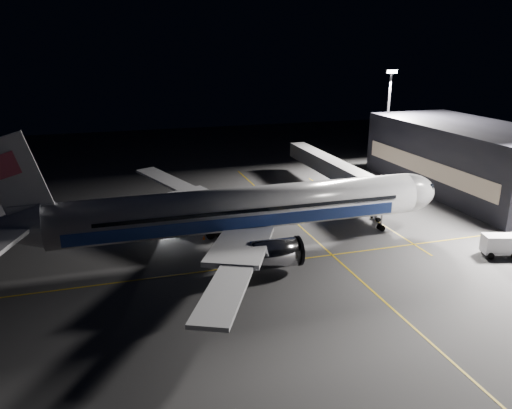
{
  "coord_description": "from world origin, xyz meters",
  "views": [
    {
      "loc": [
        -16.34,
        -58.96,
        25.5
      ],
      "look_at": [
        1.42,
        -0.97,
        6.0
      ],
      "focal_mm": 35.0,
      "sensor_mm": 36.0,
      "label": 1
    }
  ],
  "objects_px": {
    "baggage_tug": "(160,225)",
    "safety_cone_b": "(204,237)",
    "jet_bridge": "(337,170)",
    "airliner": "(235,210)",
    "safety_cone_a": "(248,215)",
    "floodlight_mast_north": "(388,111)",
    "service_truck": "(504,245)",
    "safety_cone_c": "(191,217)"
  },
  "relations": [
    {
      "from": "baggage_tug",
      "to": "safety_cone_b",
      "type": "distance_m",
      "value": 7.34
    },
    {
      "from": "jet_bridge",
      "to": "airliner",
      "type": "bearing_deg",
      "value": -141.96
    },
    {
      "from": "safety_cone_a",
      "to": "safety_cone_b",
      "type": "relative_size",
      "value": 0.98
    },
    {
      "from": "floodlight_mast_north",
      "to": "safety_cone_a",
      "type": "distance_m",
      "value": 43.28
    },
    {
      "from": "floodlight_mast_north",
      "to": "jet_bridge",
      "type": "bearing_deg",
      "value": -142.26
    },
    {
      "from": "floodlight_mast_north",
      "to": "service_truck",
      "type": "distance_m",
      "value": 46.8
    },
    {
      "from": "safety_cone_b",
      "to": "floodlight_mast_north",
      "type": "bearing_deg",
      "value": 32.14
    },
    {
      "from": "safety_cone_b",
      "to": "jet_bridge",
      "type": "bearing_deg",
      "value": 27.91
    },
    {
      "from": "airliner",
      "to": "jet_bridge",
      "type": "height_order",
      "value": "airliner"
    },
    {
      "from": "baggage_tug",
      "to": "safety_cone_c",
      "type": "height_order",
      "value": "baggage_tug"
    },
    {
      "from": "airliner",
      "to": "jet_bridge",
      "type": "relative_size",
      "value": 1.79
    },
    {
      "from": "jet_bridge",
      "to": "safety_cone_c",
      "type": "relative_size",
      "value": 50.45
    },
    {
      "from": "safety_cone_b",
      "to": "safety_cone_c",
      "type": "xyz_separation_m",
      "value": [
        -0.14,
        8.99,
        0.05
      ]
    },
    {
      "from": "airliner",
      "to": "safety_cone_a",
      "type": "relative_size",
      "value": 108.84
    },
    {
      "from": "airliner",
      "to": "baggage_tug",
      "type": "xyz_separation_m",
      "value": [
        -8.78,
        9.03,
        -4.3
      ]
    },
    {
      "from": "service_truck",
      "to": "safety_cone_a",
      "type": "distance_m",
      "value": 35.75
    },
    {
      "from": "safety_cone_b",
      "to": "safety_cone_c",
      "type": "bearing_deg",
      "value": 90.88
    },
    {
      "from": "floodlight_mast_north",
      "to": "safety_cone_c",
      "type": "distance_m",
      "value": 50.02
    },
    {
      "from": "floodlight_mast_north",
      "to": "service_truck",
      "type": "xyz_separation_m",
      "value": [
        -9.5,
        -44.52,
        -10.89
      ]
    },
    {
      "from": "jet_bridge",
      "to": "safety_cone_b",
      "type": "relative_size",
      "value": 59.74
    },
    {
      "from": "safety_cone_b",
      "to": "airliner",
      "type": "bearing_deg",
      "value": -49.12
    },
    {
      "from": "airliner",
      "to": "safety_cone_b",
      "type": "xyz_separation_m",
      "value": [
        -3.46,
        4.0,
        -4.88
      ]
    },
    {
      "from": "safety_cone_c",
      "to": "baggage_tug",
      "type": "bearing_deg",
      "value": -142.63
    },
    {
      "from": "floodlight_mast_north",
      "to": "safety_cone_b",
      "type": "bearing_deg",
      "value": -147.86
    },
    {
      "from": "service_truck",
      "to": "safety_cone_c",
      "type": "xyz_separation_m",
      "value": [
        -35.18,
        25.52,
        -1.14
      ]
    },
    {
      "from": "jet_bridge",
      "to": "baggage_tug",
      "type": "bearing_deg",
      "value": -164.18
    },
    {
      "from": "jet_bridge",
      "to": "safety_cone_a",
      "type": "xyz_separation_m",
      "value": [
        -18.08,
        -6.7,
        -4.3
      ]
    },
    {
      "from": "airliner",
      "to": "service_truck",
      "type": "height_order",
      "value": "airliner"
    },
    {
      "from": "jet_bridge",
      "to": "service_truck",
      "type": "distance_m",
      "value": 31.9
    },
    {
      "from": "floodlight_mast_north",
      "to": "service_truck",
      "type": "height_order",
      "value": "floodlight_mast_north"
    },
    {
      "from": "floodlight_mast_north",
      "to": "baggage_tug",
      "type": "relative_size",
      "value": 7.13
    },
    {
      "from": "airliner",
      "to": "jet_bridge",
      "type": "xyz_separation_m",
      "value": [
        23.08,
        18.06,
        -0.58
      ]
    },
    {
      "from": "jet_bridge",
      "to": "floodlight_mast_north",
      "type": "bearing_deg",
      "value": 37.74
    },
    {
      "from": "safety_cone_b",
      "to": "safety_cone_c",
      "type": "distance_m",
      "value": 8.99
    },
    {
      "from": "airliner",
      "to": "service_truck",
      "type": "xyz_separation_m",
      "value": [
        31.58,
        -12.53,
        -3.68
      ]
    },
    {
      "from": "airliner",
      "to": "safety_cone_a",
      "type": "distance_m",
      "value": 13.33
    },
    {
      "from": "airliner",
      "to": "safety_cone_a",
      "type": "bearing_deg",
      "value": 66.24
    },
    {
      "from": "service_truck",
      "to": "safety_cone_c",
      "type": "bearing_deg",
      "value": 160.89
    },
    {
      "from": "airliner",
      "to": "floodlight_mast_north",
      "type": "distance_m",
      "value": 52.56
    },
    {
      "from": "airliner",
      "to": "safety_cone_b",
      "type": "height_order",
      "value": "airliner"
    },
    {
      "from": "service_truck",
      "to": "baggage_tug",
      "type": "distance_m",
      "value": 45.76
    },
    {
      "from": "safety_cone_a",
      "to": "baggage_tug",
      "type": "bearing_deg",
      "value": -170.41
    }
  ]
}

